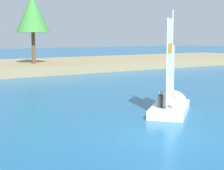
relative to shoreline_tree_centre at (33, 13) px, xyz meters
name	(u,v)px	position (x,y,z in m)	size (l,w,h in m)	color
ground_plane	(162,138)	(-5.48, -26.07, -5.93)	(200.00, 200.00, 0.00)	#195684
shoreline_tree_centre	(33,13)	(0.00, 0.00, 0.00)	(3.33, 3.33, 6.99)	brown
sailboat	(172,103)	(-1.73, -22.47, -5.56)	(4.10, 3.81, 5.42)	silver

